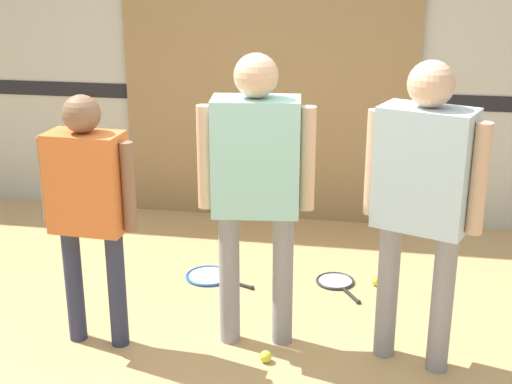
% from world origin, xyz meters
% --- Properties ---
extents(ground_plane, '(16.00, 16.00, 0.00)m').
position_xyz_m(ground_plane, '(0.00, 0.00, 0.00)').
color(ground_plane, tan).
extents(wall_back, '(16.00, 0.07, 3.20)m').
position_xyz_m(wall_back, '(0.00, 2.32, 1.60)').
color(wall_back, beige).
rests_on(wall_back, ground_plane).
extents(wall_panel, '(2.36, 0.05, 2.35)m').
position_xyz_m(wall_panel, '(-0.19, 2.26, 1.18)').
color(wall_panel, '#93754C').
rests_on(wall_panel, ground_plane).
extents(person_instructor, '(0.63, 0.31, 1.66)m').
position_xyz_m(person_instructor, '(0.07, 0.24, 1.02)').
color(person_instructor, gray).
rests_on(person_instructor, ground_plane).
extents(person_student_left, '(0.55, 0.25, 1.44)m').
position_xyz_m(person_student_left, '(-0.83, 0.08, 0.89)').
color(person_student_left, '#2D334C').
rests_on(person_student_left, ground_plane).
extents(person_student_right, '(0.59, 0.40, 1.65)m').
position_xyz_m(person_student_right, '(0.94, 0.18, 1.02)').
color(person_student_right, gray).
rests_on(person_student_right, ground_plane).
extents(racket_spare_on_floor, '(0.37, 0.48, 0.03)m').
position_xyz_m(racket_spare_on_floor, '(0.48, 1.06, 0.01)').
color(racket_spare_on_floor, '#28282D').
rests_on(racket_spare_on_floor, ground_plane).
extents(racket_second_spare, '(0.55, 0.41, 0.03)m').
position_xyz_m(racket_second_spare, '(-0.39, 1.00, 0.01)').
color(racket_second_spare, blue).
rests_on(racket_second_spare, ground_plane).
extents(tennis_ball_near_instructor, '(0.07, 0.07, 0.07)m').
position_xyz_m(tennis_ball_near_instructor, '(0.16, 0.03, 0.03)').
color(tennis_ball_near_instructor, '#CCE038').
rests_on(tennis_ball_near_instructor, ground_plane).
extents(tennis_ball_by_spare_racket, '(0.07, 0.07, 0.07)m').
position_xyz_m(tennis_ball_by_spare_racket, '(0.74, 1.08, 0.03)').
color(tennis_ball_by_spare_racket, '#CCE038').
rests_on(tennis_ball_by_spare_racket, ground_plane).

